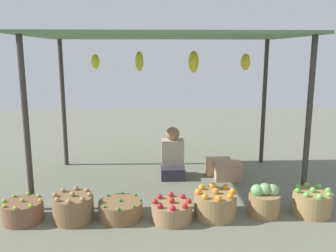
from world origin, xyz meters
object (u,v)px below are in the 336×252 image
(basket_potatoes, at_px, (73,208))
(basket_green_apples, at_px, (312,202))
(basket_green_chilies, at_px, (121,210))
(basket_oranges, at_px, (215,204))
(vendor_person, at_px, (173,158))
(basket_red_apples, at_px, (172,211))
(basket_limes, at_px, (23,211))
(wooden_crate_near_vendor, at_px, (228,171))
(basket_cabbages, at_px, (264,201))
(wooden_crate_stacked_rear, at_px, (218,166))

(basket_potatoes, xyz_separation_m, basket_green_apples, (2.81, 0.05, -0.01))
(basket_green_chilies, distance_m, basket_oranges, 1.11)
(basket_oranges, distance_m, basket_green_apples, 1.16)
(vendor_person, xyz_separation_m, basket_green_apples, (1.59, -1.40, -0.15))
(basket_red_apples, xyz_separation_m, basket_oranges, (0.51, 0.08, 0.04))
(vendor_person, relative_size, basket_green_chilies, 1.53)
(basket_green_apples, bearing_deg, vendor_person, 138.56)
(basket_red_apples, relative_size, basket_green_apples, 1.03)
(vendor_person, xyz_separation_m, basket_potatoes, (-1.22, -1.45, -0.15))
(basket_oranges, bearing_deg, basket_potatoes, -179.02)
(basket_potatoes, distance_m, basket_green_apples, 2.81)
(basket_limes, xyz_separation_m, wooden_crate_near_vendor, (2.62, 1.28, 0.01))
(basket_cabbages, height_order, wooden_crate_stacked_rear, basket_cabbages)
(vendor_person, xyz_separation_m, basket_cabbages, (1.01, -1.41, -0.13))
(basket_limes, xyz_separation_m, basket_oranges, (2.22, 0.02, 0.03))
(basket_green_apples, bearing_deg, basket_cabbages, -179.71)
(vendor_person, height_order, wooden_crate_stacked_rear, vendor_person)
(basket_limes, distance_m, basket_oranges, 2.22)
(basket_limes, height_order, basket_oranges, basket_oranges)
(vendor_person, relative_size, basket_green_apples, 1.73)
(basket_red_apples, relative_size, basket_cabbages, 1.17)
(wooden_crate_near_vendor, relative_size, wooden_crate_stacked_rear, 1.03)
(vendor_person, xyz_separation_m, basket_oranges, (0.43, -1.43, -0.15))
(basket_limes, relative_size, wooden_crate_near_vendor, 1.15)
(vendor_person, distance_m, wooden_crate_near_vendor, 0.86)
(basket_oranges, height_order, wooden_crate_stacked_rear, basket_oranges)
(basket_green_chilies, bearing_deg, basket_potatoes, -176.40)
(basket_green_chilies, bearing_deg, basket_green_apples, 0.45)
(vendor_person, distance_m, basket_oranges, 1.50)
(basket_limes, distance_m, wooden_crate_near_vendor, 2.92)
(basket_oranges, bearing_deg, basket_limes, -179.42)
(wooden_crate_near_vendor, bearing_deg, basket_cabbages, -81.58)
(basket_red_apples, distance_m, wooden_crate_near_vendor, 1.63)
(vendor_person, relative_size, wooden_crate_near_vendor, 1.96)
(wooden_crate_stacked_rear, bearing_deg, basket_green_apples, -59.57)
(vendor_person, relative_size, basket_oranges, 1.57)
(basket_green_apples, distance_m, wooden_crate_stacked_rear, 1.71)
(basket_potatoes, height_order, wooden_crate_stacked_rear, basket_potatoes)
(basket_oranges, xyz_separation_m, wooden_crate_near_vendor, (0.40, 1.26, -0.02))
(basket_green_chilies, relative_size, basket_green_apples, 1.13)
(basket_green_apples, xyz_separation_m, wooden_crate_stacked_rear, (-0.86, 1.47, -0.02))
(basket_green_chilies, height_order, basket_red_apples, basket_red_apples)
(basket_limes, bearing_deg, vendor_person, 38.97)
(basket_green_chilies, height_order, wooden_crate_near_vendor, wooden_crate_near_vendor)
(basket_potatoes, relative_size, basket_oranges, 0.93)
(vendor_person, distance_m, basket_cabbages, 1.74)
(basket_potatoes, bearing_deg, basket_green_apples, 1.05)
(basket_potatoes, xyz_separation_m, wooden_crate_near_vendor, (2.05, 1.29, -0.02))
(basket_cabbages, height_order, basket_green_apples, basket_cabbages)
(basket_potatoes, bearing_deg, basket_oranges, 0.98)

